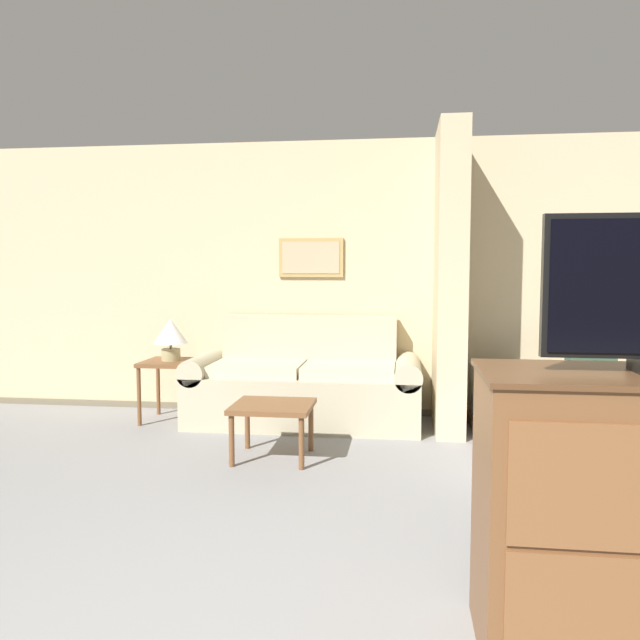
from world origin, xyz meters
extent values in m
cube|color=#CCB78E|center=(0.00, 4.44, 1.30)|extent=(7.51, 0.12, 2.60)
cube|color=#70644E|center=(0.00, 4.37, 0.03)|extent=(7.51, 0.02, 0.06)
cube|color=tan|center=(-0.20, 4.36, 1.50)|extent=(0.62, 0.02, 0.37)
cube|color=tan|center=(-0.20, 4.35, 1.50)|extent=(0.55, 0.01, 0.30)
cube|color=#CCB78E|center=(1.06, 3.94, 1.30)|extent=(0.24, 0.89, 2.60)
cube|color=#B7AD8E|center=(-0.20, 3.92, 0.23)|extent=(1.64, 0.84, 0.46)
cube|color=#B7AD8E|center=(-0.20, 4.24, 0.71)|extent=(1.64, 0.20, 0.50)
cube|color=#B7AD8E|center=(-1.13, 3.92, 0.23)|extent=(0.21, 0.84, 0.46)
cylinder|color=#B7AD8E|center=(-1.13, 3.92, 0.50)|extent=(0.24, 0.84, 0.24)
cube|color=#B7AD8E|center=(0.72, 3.92, 0.23)|extent=(0.21, 0.84, 0.46)
cylinder|color=#B7AD8E|center=(0.72, 3.92, 0.50)|extent=(0.24, 0.84, 0.24)
cube|color=beige|center=(-0.61, 3.87, 0.51)|extent=(0.80, 0.60, 0.10)
cube|color=beige|center=(0.20, 3.87, 0.51)|extent=(0.80, 0.60, 0.10)
cube|color=brown|center=(-0.27, 2.88, 0.39)|extent=(0.58, 0.53, 0.04)
cylinder|color=brown|center=(-0.52, 2.66, 0.19)|extent=(0.04, 0.04, 0.37)
cylinder|color=brown|center=(-0.02, 2.66, 0.19)|extent=(0.04, 0.04, 0.37)
cylinder|color=brown|center=(-0.52, 3.11, 0.19)|extent=(0.04, 0.04, 0.37)
cylinder|color=brown|center=(-0.02, 3.11, 0.19)|extent=(0.04, 0.04, 0.37)
cube|color=brown|center=(-1.43, 3.89, 0.54)|extent=(0.50, 0.50, 0.04)
cylinder|color=brown|center=(-1.65, 3.67, 0.26)|extent=(0.04, 0.04, 0.52)
cylinder|color=brown|center=(-1.21, 3.67, 0.26)|extent=(0.04, 0.04, 0.52)
cylinder|color=brown|center=(-1.65, 4.11, 0.26)|extent=(0.04, 0.04, 0.52)
cylinder|color=brown|center=(-1.21, 4.11, 0.26)|extent=(0.04, 0.04, 0.52)
cylinder|color=tan|center=(-1.43, 3.89, 0.61)|extent=(0.17, 0.17, 0.11)
cylinder|color=tan|center=(-1.43, 3.89, 0.69)|extent=(0.02, 0.02, 0.05)
cone|color=silver|center=(-1.43, 3.89, 0.83)|extent=(0.31, 0.31, 0.22)
cube|color=brown|center=(2.09, 3.26, 0.05)|extent=(1.64, 2.13, 0.10)
cube|color=white|center=(2.09, 3.26, 0.32)|extent=(1.60, 2.09, 0.45)
cube|color=white|center=(2.09, 4.08, 0.50)|extent=(1.48, 0.36, 0.10)
cube|color=#2D4733|center=(2.01, 3.12, 0.72)|extent=(0.32, 0.17, 0.34)
cube|color=#2D4733|center=(2.01, 3.01, 0.65)|extent=(0.24, 0.03, 0.15)
ellipsoid|color=#2D4733|center=(2.01, 3.12, 0.89)|extent=(0.30, 0.16, 0.08)
camera|label=1|loc=(0.66, -1.53, 1.40)|focal=35.00mm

